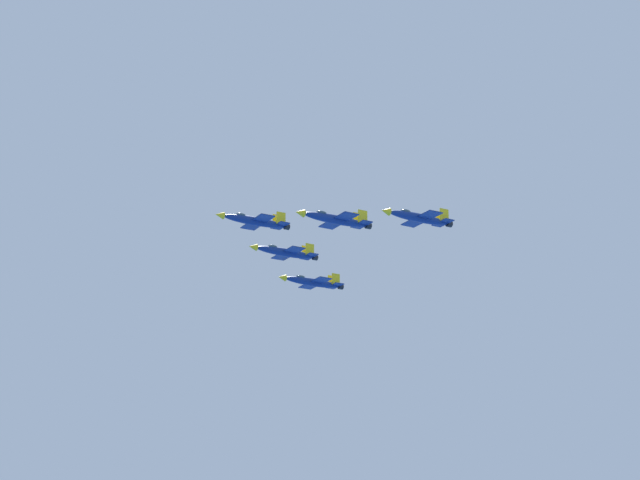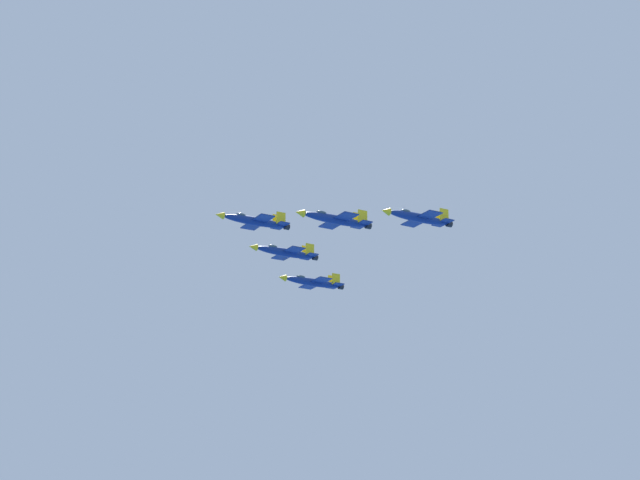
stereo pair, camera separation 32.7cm
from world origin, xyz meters
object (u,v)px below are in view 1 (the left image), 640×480
(jet_right_wingman, at_px, (285,252))
(jet_left_outer, at_px, (419,217))
(jet_lead, at_px, (254,221))
(jet_right_outer, at_px, (312,282))
(jet_left_wingman, at_px, (335,219))

(jet_right_wingman, relative_size, jet_left_outer, 1.00)
(jet_lead, distance_m, jet_right_outer, 33.93)
(jet_lead, distance_m, jet_left_outer, 33.75)
(jet_left_wingman, distance_m, jet_right_wingman, 21.85)
(jet_left_wingman, height_order, jet_right_outer, jet_left_wingman)
(jet_lead, distance_m, jet_right_wingman, 16.94)
(jet_left_outer, relative_size, jet_right_outer, 0.99)
(jet_lead, bearing_deg, jet_left_wingman, 140.33)
(jet_left_wingman, relative_size, jet_right_outer, 1.04)
(jet_lead, height_order, jet_left_wingman, jet_lead)
(jet_left_wingman, height_order, jet_left_outer, jet_left_wingman)
(jet_left_wingman, bearing_deg, jet_lead, -40.92)
(jet_lead, xyz_separation_m, jet_left_outer, (23.44, -24.23, -1.56))
(jet_left_outer, bearing_deg, jet_right_outer, -90.88)
(jet_left_wingman, bearing_deg, jet_right_outer, -111.97)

